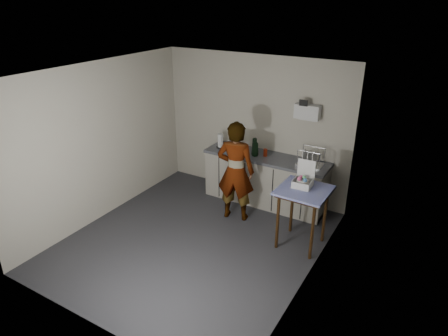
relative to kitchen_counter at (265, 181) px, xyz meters
The scene contains 15 objects.
ground 1.80m from the kitchen_counter, 103.24° to the right, with size 4.00×4.00×0.00m, color #2D2D32.
wall_back 1.00m from the kitchen_counter, 144.05° to the left, with size 3.60×0.02×2.60m, color beige.
wall_right 2.36m from the kitchen_counter, 50.73° to the right, with size 0.02×4.00×2.60m, color beige.
wall_left 2.91m from the kitchen_counter, 142.18° to the right, with size 0.02×4.00×2.60m, color beige.
ceiling 2.78m from the kitchen_counter, 103.24° to the right, with size 3.60×4.00×0.01m, color white.
kitchen_counter is the anchor object (origin of this frame).
wall_shelf 1.47m from the kitchen_counter, 20.15° to the left, with size 0.42×0.18×0.37m.
side_table 1.46m from the kitchen_counter, 42.18° to the right, with size 0.74×0.74×0.94m.
standing_man 0.88m from the kitchen_counter, 105.95° to the right, with size 0.63×0.41×1.71m, color #B2A593.
soap_bottle 0.68m from the kitchen_counter, 157.49° to the right, with size 0.13×0.13×0.33m, color black.
soda_can 0.55m from the kitchen_counter, behind, with size 0.07×0.07×0.13m, color red.
dark_bottle 0.67m from the kitchen_counter, behind, with size 0.08×0.08×0.27m, color black.
paper_towel 1.10m from the kitchen_counter, behind, with size 0.15×0.15×0.26m.
dish_rack 0.96m from the kitchen_counter, ahead, with size 0.42×0.31×0.29m.
bakery_box 1.43m from the kitchen_counter, 41.02° to the right, with size 0.28×0.29×0.37m.
Camera 1 is at (3.05, -4.26, 3.56)m, focal length 32.00 mm.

